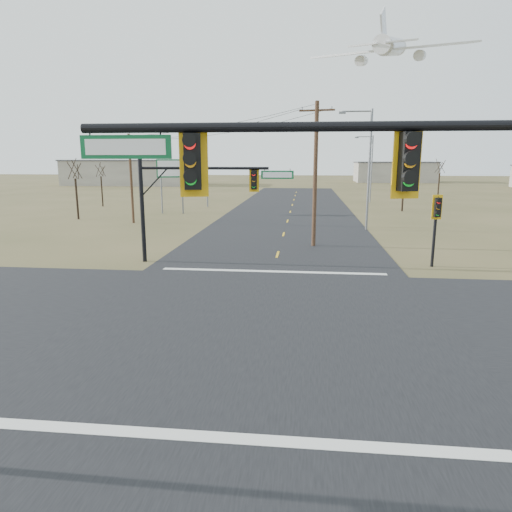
{
  "coord_description": "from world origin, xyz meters",
  "views": [
    {
      "loc": [
        1.66,
        -16.18,
        5.92
      ],
      "look_at": [
        -0.19,
        1.0,
        2.24
      ],
      "focal_mm": 32.0,
      "sensor_mm": 36.0,
      "label": 1
    }
  ],
  "objects_px": {
    "utility_pole_near": "(315,173)",
    "mast_arm_near": "(422,201)",
    "bare_tree_b": "(100,169)",
    "bare_tree_d": "(440,166)",
    "utility_pole_far": "(131,177)",
    "streetlight_a": "(367,163)",
    "pedestal_signal_ne": "(437,214)",
    "highway_sign": "(171,175)",
    "mast_arm_far": "(198,187)",
    "streetlight_b": "(370,165)",
    "bare_tree_a": "(74,168)",
    "streetlight_c": "(208,163)",
    "bare_tree_c": "(405,166)"
  },
  "relations": [
    {
      "from": "utility_pole_far",
      "to": "bare_tree_a",
      "type": "bearing_deg",
      "value": 162.73
    },
    {
      "from": "utility_pole_near",
      "to": "streetlight_c",
      "type": "distance_m",
      "value": 28.53
    },
    {
      "from": "mast_arm_far",
      "to": "utility_pole_near",
      "type": "bearing_deg",
      "value": 33.74
    },
    {
      "from": "utility_pole_near",
      "to": "pedestal_signal_ne",
      "type": "bearing_deg",
      "value": -41.09
    },
    {
      "from": "pedestal_signal_ne",
      "to": "utility_pole_far",
      "type": "bearing_deg",
      "value": 138.94
    },
    {
      "from": "streetlight_b",
      "to": "bare_tree_a",
      "type": "relative_size",
      "value": 1.44
    },
    {
      "from": "highway_sign",
      "to": "bare_tree_c",
      "type": "height_order",
      "value": "bare_tree_c"
    },
    {
      "from": "highway_sign",
      "to": "bare_tree_a",
      "type": "height_order",
      "value": "bare_tree_a"
    },
    {
      "from": "streetlight_b",
      "to": "bare_tree_b",
      "type": "distance_m",
      "value": 35.9
    },
    {
      "from": "mast_arm_far",
      "to": "bare_tree_c",
      "type": "relative_size",
      "value": 1.35
    },
    {
      "from": "utility_pole_far",
      "to": "streetlight_c",
      "type": "relative_size",
      "value": 0.85
    },
    {
      "from": "mast_arm_near",
      "to": "utility_pole_near",
      "type": "height_order",
      "value": "utility_pole_near"
    },
    {
      "from": "mast_arm_far",
      "to": "streetlight_b",
      "type": "distance_m",
      "value": 42.72
    },
    {
      "from": "utility_pole_near",
      "to": "highway_sign",
      "type": "distance_m",
      "value": 23.61
    },
    {
      "from": "mast_arm_far",
      "to": "bare_tree_a",
      "type": "xyz_separation_m",
      "value": [
        -16.63,
        18.07,
        0.65
      ]
    },
    {
      "from": "bare_tree_b",
      "to": "mast_arm_far",
      "type": "bearing_deg",
      "value": -57.21
    },
    {
      "from": "utility_pole_near",
      "to": "streetlight_b",
      "type": "bearing_deg",
      "value": 76.46
    },
    {
      "from": "bare_tree_a",
      "to": "bare_tree_d",
      "type": "distance_m",
      "value": 44.07
    },
    {
      "from": "mast_arm_near",
      "to": "pedestal_signal_ne",
      "type": "relative_size",
      "value": 2.55
    },
    {
      "from": "bare_tree_c",
      "to": "streetlight_c",
      "type": "bearing_deg",
      "value": 173.95
    },
    {
      "from": "pedestal_signal_ne",
      "to": "streetlight_c",
      "type": "bearing_deg",
      "value": 114.63
    },
    {
      "from": "mast_arm_far",
      "to": "pedestal_signal_ne",
      "type": "height_order",
      "value": "mast_arm_far"
    },
    {
      "from": "highway_sign",
      "to": "bare_tree_c",
      "type": "distance_m",
      "value": 26.42
    },
    {
      "from": "streetlight_b",
      "to": "utility_pole_far",
      "type": "bearing_deg",
      "value": -151.85
    },
    {
      "from": "mast_arm_near",
      "to": "bare_tree_c",
      "type": "bearing_deg",
      "value": 62.45
    },
    {
      "from": "utility_pole_far",
      "to": "bare_tree_b",
      "type": "height_order",
      "value": "utility_pole_far"
    },
    {
      "from": "mast_arm_near",
      "to": "utility_pole_far",
      "type": "height_order",
      "value": "utility_pole_far"
    },
    {
      "from": "utility_pole_near",
      "to": "streetlight_a",
      "type": "relative_size",
      "value": 0.97
    },
    {
      "from": "mast_arm_near",
      "to": "mast_arm_far",
      "type": "bearing_deg",
      "value": 99.73
    },
    {
      "from": "utility_pole_far",
      "to": "bare_tree_c",
      "type": "height_order",
      "value": "utility_pole_far"
    },
    {
      "from": "utility_pole_near",
      "to": "mast_arm_near",
      "type": "bearing_deg",
      "value": -86.26
    },
    {
      "from": "pedestal_signal_ne",
      "to": "highway_sign",
      "type": "bearing_deg",
      "value": 125.63
    },
    {
      "from": "bare_tree_b",
      "to": "bare_tree_c",
      "type": "relative_size",
      "value": 0.89
    },
    {
      "from": "pedestal_signal_ne",
      "to": "streetlight_b",
      "type": "relative_size",
      "value": 0.44
    },
    {
      "from": "mast_arm_far",
      "to": "pedestal_signal_ne",
      "type": "relative_size",
      "value": 2.18
    },
    {
      "from": "pedestal_signal_ne",
      "to": "highway_sign",
      "type": "height_order",
      "value": "highway_sign"
    },
    {
      "from": "mast_arm_near",
      "to": "streetlight_b",
      "type": "bearing_deg",
      "value": 66.98
    },
    {
      "from": "mast_arm_far",
      "to": "bare_tree_b",
      "type": "relative_size",
      "value": 1.51
    },
    {
      "from": "bare_tree_a",
      "to": "bare_tree_b",
      "type": "distance_m",
      "value": 13.01
    },
    {
      "from": "bare_tree_a",
      "to": "bare_tree_c",
      "type": "xyz_separation_m",
      "value": [
        33.94,
        10.98,
        0.1
      ]
    },
    {
      "from": "utility_pole_far",
      "to": "highway_sign",
      "type": "xyz_separation_m",
      "value": [
        1.51,
        7.92,
        -0.11
      ]
    },
    {
      "from": "bare_tree_b",
      "to": "bare_tree_d",
      "type": "height_order",
      "value": "bare_tree_d"
    },
    {
      "from": "mast_arm_near",
      "to": "mast_arm_far",
      "type": "relative_size",
      "value": 1.17
    },
    {
      "from": "bare_tree_c",
      "to": "bare_tree_d",
      "type": "xyz_separation_m",
      "value": [
        6.01,
        7.62,
        -0.06
      ]
    },
    {
      "from": "streetlight_b",
      "to": "bare_tree_c",
      "type": "bearing_deg",
      "value": -93.25
    },
    {
      "from": "utility_pole_near",
      "to": "bare_tree_d",
      "type": "relative_size",
      "value": 1.54
    },
    {
      "from": "bare_tree_d",
      "to": "bare_tree_a",
      "type": "bearing_deg",
      "value": -155.03
    },
    {
      "from": "streetlight_a",
      "to": "bare_tree_b",
      "type": "bearing_deg",
      "value": 152.0
    },
    {
      "from": "bare_tree_a",
      "to": "bare_tree_c",
      "type": "relative_size",
      "value": 0.97
    },
    {
      "from": "mast_arm_far",
      "to": "bare_tree_c",
      "type": "bearing_deg",
      "value": 51.09
    }
  ]
}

